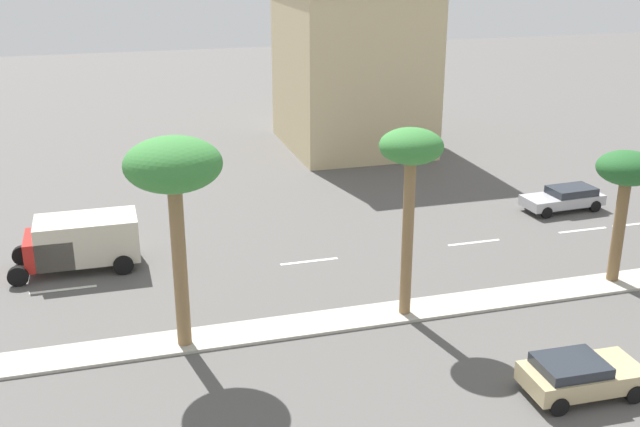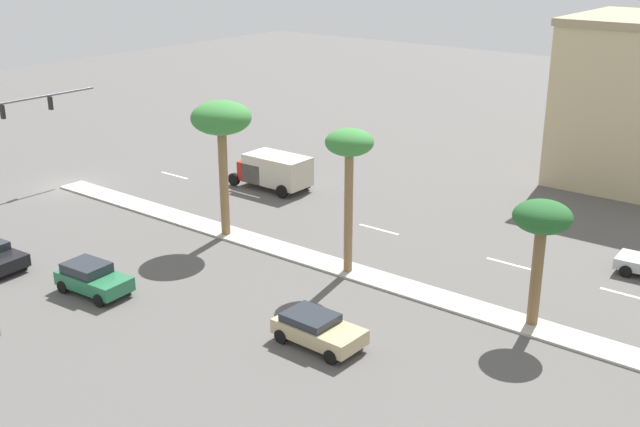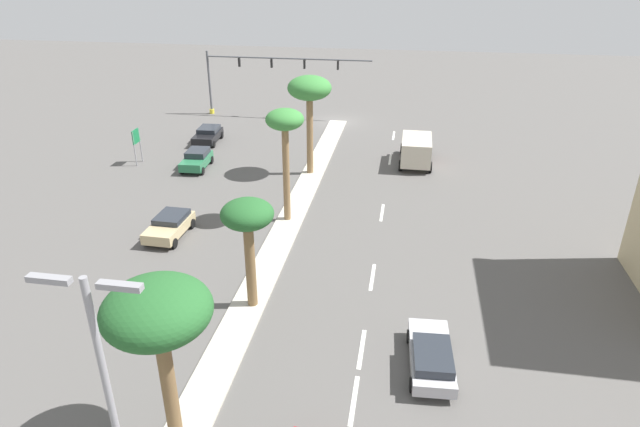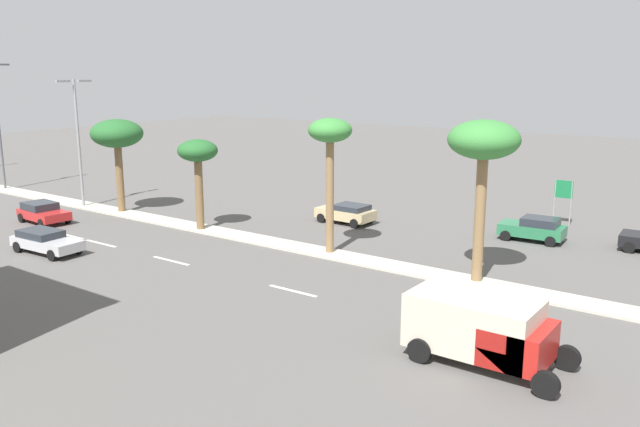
{
  "view_description": "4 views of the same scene",
  "coord_description": "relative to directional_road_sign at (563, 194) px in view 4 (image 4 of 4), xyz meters",
  "views": [
    {
      "loc": [
        26.02,
        13.34,
        14.44
      ],
      "look_at": [
        -2.55,
        21.58,
        3.69
      ],
      "focal_mm": 43.2,
      "sensor_mm": 36.0,
      "label": 1
    },
    {
      "loc": [
        30.64,
        46.31,
        16.77
      ],
      "look_at": [
        1.43,
        23.49,
        3.46
      ],
      "focal_mm": 43.86,
      "sensor_mm": 36.0,
      "label": 2
    },
    {
      "loc": [
        -7.51,
        56.86,
        16.47
      ],
      "look_at": [
        -2.57,
        27.34,
        2.13
      ],
      "focal_mm": 30.63,
      "sensor_mm": 36.0,
      "label": 3
    },
    {
      "loc": [
        -29.2,
        3.84,
        10.28
      ],
      "look_at": [
        1.09,
        25.7,
        2.02
      ],
      "focal_mm": 36.51,
      "sensor_mm": 36.0,
      "label": 4
    }
  ],
  "objects": [
    {
      "name": "sedan_green_inboard",
      "position": [
        -5.29,
        0.16,
        -1.35
      ],
      "size": [
        2.18,
        3.93,
        1.49
      ],
      "color": "#287047",
      "rests_on": "ground"
    },
    {
      "name": "palm_tree_inboard",
      "position": [
        -14.94,
        -0.16,
        4.65
      ],
      "size": [
        3.42,
        3.42,
        7.89
      ],
      "color": "olive",
      "rests_on": "median_curb"
    },
    {
      "name": "lane_stripe_outboard",
      "position": [
        -21.28,
        -4.67,
        -2.13
      ],
      "size": [
        0.2,
        2.8,
        0.01
      ],
      "primitive_type": "cube",
      "color": "silver",
      "rests_on": "ground"
    },
    {
      "name": "lane_stripe_center",
      "position": [
        -21.28,
        24.43,
        -2.13
      ],
      "size": [
        0.2,
        2.8,
        0.01
      ],
      "primitive_type": "cube",
      "color": "silver",
      "rests_on": "ground"
    },
    {
      "name": "box_truck",
      "position": [
        -23.47,
        -3.93,
        -0.81
      ],
      "size": [
        2.72,
        5.73,
        2.42
      ],
      "color": "#B21E19",
      "rests_on": "ground"
    },
    {
      "name": "sedan_silver_right",
      "position": [
        -24.37,
        22.01,
        -1.43
      ],
      "size": [
        2.14,
        4.62,
        1.29
      ],
      "color": "#B2B2B7",
      "rests_on": "ground"
    },
    {
      "name": "palm_tree_front",
      "position": [
        -15.41,
        18.71,
        2.79
      ],
      "size": [
        2.58,
        2.58,
        5.84
      ],
      "color": "brown",
      "rests_on": "median_curb"
    },
    {
      "name": "lane_stripe_left",
      "position": [
        -21.28,
        14.95,
        -2.13
      ],
      "size": [
        0.2,
        2.8,
        0.01
      ],
      "primitive_type": "cube",
      "color": "silver",
      "rests_on": "ground"
    },
    {
      "name": "palm_tree_near",
      "position": [
        -14.93,
        27.44,
        3.53
      ],
      "size": [
        3.72,
        3.72,
        6.72
      ],
      "color": "brown",
      "rests_on": "median_curb"
    },
    {
      "name": "lane_stripe_inboard",
      "position": [
        -21.28,
        21.19,
        -2.13
      ],
      "size": [
        0.2,
        2.8,
        0.01
      ],
      "primitive_type": "cube",
      "color": "silver",
      "rests_on": "ground"
    },
    {
      "name": "palm_tree_right",
      "position": [
        -15.0,
        8.67,
        4.39
      ],
      "size": [
        2.44,
        2.44,
        7.6
      ],
      "color": "olive",
      "rests_on": "median_curb"
    },
    {
      "name": "street_lamp_mid",
      "position": [
        -15.43,
        31.41,
        3.58
      ],
      "size": [
        2.9,
        0.24,
        9.52
      ],
      "color": "gray",
      "rests_on": "median_curb"
    },
    {
      "name": "directional_road_sign",
      "position": [
        0.0,
        0.0,
        0.0
      ],
      "size": [
        0.1,
        1.2,
        3.06
      ],
      "color": "gray",
      "rests_on": "ground"
    },
    {
      "name": "ground_plane",
      "position": [
        -15.17,
        14.76,
        -2.14
      ],
      "size": [
        160.0,
        160.0,
        0.0
      ],
      "primitive_type": "plane",
      "color": "#565451"
    },
    {
      "name": "median_curb",
      "position": [
        -15.17,
        23.46,
        -2.08
      ],
      "size": [
        1.8,
        78.28,
        0.12
      ],
      "primitive_type": "cube",
      "color": "#B7B2A3",
      "rests_on": "ground"
    },
    {
      "name": "lane_stripe_rear",
      "position": [
        -21.28,
        6.4,
        -2.13
      ],
      "size": [
        0.2,
        2.8,
        0.01
      ],
      "primitive_type": "cube",
      "color": "silver",
      "rests_on": "ground"
    },
    {
      "name": "sedan_red_rear",
      "position": [
        -20.17,
        29.12,
        -1.4
      ],
      "size": [
        2.29,
        4.03,
        1.38
      ],
      "color": "red",
      "rests_on": "ground"
    },
    {
      "name": "sedan_tan_far",
      "position": [
        -8.06,
        12.1,
        -1.41
      ],
      "size": [
        2.15,
        4.0,
        1.33
      ],
      "color": "tan",
      "rests_on": "ground"
    }
  ]
}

